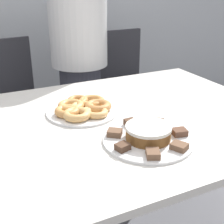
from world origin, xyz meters
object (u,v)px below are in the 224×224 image
object	(u,v)px
plate_donuts	(82,111)
frosted_cake	(148,132)
office_chair_right	(126,92)
person_standing	(79,58)
plate_cake	(148,140)
office_chair_left	(15,111)

from	to	relation	value
plate_donuts	frosted_cake	distance (m)	0.38
plate_donuts	frosted_cake	xyz separation A→B (m)	(0.12, -0.36, 0.03)
office_chair_right	frosted_cake	xyz separation A→B (m)	(-0.57, -1.23, 0.33)
person_standing	plate_donuts	size ratio (longest dim) A/B	4.70
plate_cake	office_chair_left	bearing A→B (deg)	104.05
office_chair_right	frosted_cake	distance (m)	1.39
plate_donuts	frosted_cake	world-z (taller)	frosted_cake
office_chair_left	frosted_cake	size ratio (longest dim) A/B	5.36
office_chair_left	plate_cake	size ratio (longest dim) A/B	2.70
plate_donuts	plate_cake	bearing A→B (deg)	-70.86
plate_cake	plate_donuts	xyz separation A→B (m)	(-0.12, 0.36, 0.00)
plate_donuts	frosted_cake	size ratio (longest dim) A/B	1.90
person_standing	plate_cake	size ratio (longest dim) A/B	4.51
person_standing	plate_cake	world-z (taller)	person_standing
office_chair_left	frosted_cake	distance (m)	1.31
person_standing	plate_donuts	bearing A→B (deg)	-109.42
office_chair_left	plate_cake	bearing A→B (deg)	-83.87
person_standing	plate_cake	distance (m)	1.10
office_chair_left	plate_cake	world-z (taller)	office_chair_left
plate_cake	plate_donuts	bearing A→B (deg)	109.14
person_standing	plate_donuts	world-z (taller)	person_standing
office_chair_left	frosted_cake	world-z (taller)	office_chair_left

